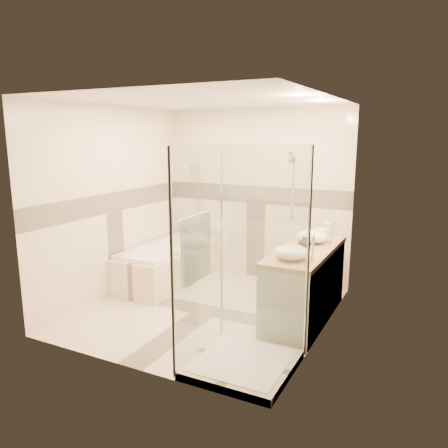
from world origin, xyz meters
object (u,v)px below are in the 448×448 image
at_px(vessel_sink_far, 291,252).
at_px(vessel_sink_near, 312,236).
at_px(bathtub, 167,262).
at_px(vanity, 305,284).
at_px(amenity_bottle_a, 306,241).
at_px(amenity_bottle_b, 304,242).
at_px(shower_enclosure, 235,312).

bearing_deg(vessel_sink_far, vessel_sink_near, 90.00).
xyz_separation_m(bathtub, vanity, (2.15, -0.35, 0.12)).
relative_size(vanity, vessel_sink_near, 4.20).
bearing_deg(bathtub, amenity_bottle_a, -8.30).
bearing_deg(amenity_bottle_b, vessel_sink_far, -90.00).
height_order(vessel_sink_far, amenity_bottle_b, amenity_bottle_b).
xyz_separation_m(vanity, vessel_sink_far, (-0.02, -0.48, 0.50)).
height_order(vanity, vessel_sink_far, vessel_sink_far).
xyz_separation_m(vanity, amenity_bottle_a, (-0.02, 0.04, 0.50)).
height_order(bathtub, amenity_bottle_a, amenity_bottle_a).
bearing_deg(vanity, vessel_sink_far, -92.38).
height_order(bathtub, amenity_bottle_b, amenity_bottle_b).
xyz_separation_m(shower_enclosure, vessel_sink_far, (0.27, 0.79, 0.42)).
distance_m(bathtub, amenity_bottle_a, 2.24).
xyz_separation_m(bathtub, amenity_bottle_a, (2.13, -0.31, 0.62)).
distance_m(bathtub, vessel_sink_near, 2.22).
relative_size(vessel_sink_far, amenity_bottle_b, 2.19).
height_order(vanity, amenity_bottle_a, amenity_bottle_a).
xyz_separation_m(shower_enclosure, amenity_bottle_a, (0.27, 1.31, 0.42)).
distance_m(vessel_sink_far, amenity_bottle_b, 0.45).
bearing_deg(amenity_bottle_b, shower_enclosure, -102.37).
distance_m(bathtub, vessel_sink_far, 2.37).
bearing_deg(vessel_sink_far, shower_enclosure, -109.04).
bearing_deg(bathtub, amenity_bottle_b, -10.03).
bearing_deg(vanity, vessel_sink_near, 93.62).
distance_m(vanity, amenity_bottle_b, 0.51).
distance_m(shower_enclosure, vessel_sink_near, 1.66).
height_order(vessel_sink_near, vessel_sink_far, vessel_sink_near).
distance_m(vanity, vessel_sink_far, 0.69).
height_order(shower_enclosure, vessel_sink_far, shower_enclosure).
relative_size(vessel_sink_far, amenity_bottle_a, 2.34).
height_order(vessel_sink_far, amenity_bottle_a, amenity_bottle_a).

